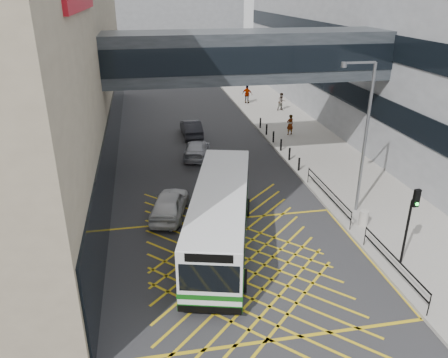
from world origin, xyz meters
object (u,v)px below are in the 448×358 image
car_dark (191,128)px  pedestrian_b (282,102)px  car_white (169,204)px  car_silver (197,149)px  bus (221,214)px  street_lamp (363,130)px  pedestrian_a (290,125)px  traffic_light (411,216)px  pedestrian_c (247,94)px  litter_bin (364,218)px

car_dark → pedestrian_b: pedestrian_b is taller
car_white → car_dark: (2.80, 13.78, -0.02)m
car_silver → pedestrian_b: bearing=-118.0°
bus → car_silver: 12.12m
street_lamp → pedestrian_a: size_ratio=4.71×
car_silver → traffic_light: traffic_light is taller
pedestrian_a → pedestrian_c: 11.37m
traffic_light → pedestrian_c: bearing=83.8°
bus → traffic_light: size_ratio=2.95×
car_silver → pedestrian_b: pedestrian_b is taller
bus → car_dark: size_ratio=2.44×
car_dark → pedestrian_b: bearing=-149.0°
pedestrian_b → traffic_light: bearing=-106.9°
bus → pedestrian_c: size_ratio=5.69×
car_silver → car_white: bearing=87.1°
car_dark → street_lamp: bearing=114.0°
pedestrian_c → pedestrian_a: bearing=127.0°
street_lamp → pedestrian_c: bearing=91.9°
bus → car_dark: bus is taller
bus → car_white: bus is taller
car_dark → litter_bin: 18.33m
pedestrian_b → pedestrian_a: bearing=-113.3°
street_lamp → pedestrian_c: street_lamp is taller
car_white → pedestrian_b: (12.61, 19.94, 0.32)m
traffic_light → pedestrian_b: (2.79, 26.70, -1.53)m
car_dark → pedestrian_b: size_ratio=2.55×
bus → street_lamp: 8.56m
pedestrian_a → pedestrian_b: bearing=-118.7°
pedestrian_a → pedestrian_b: (1.71, 7.74, 0.02)m
street_lamp → traffic_light: bearing=-90.0°
car_white → car_dark: size_ratio=1.01×
bus → car_white: bearing=138.5°
bus → litter_bin: (7.52, 0.14, -1.03)m
street_lamp → pedestrian_b: size_ratio=4.59×
bus → car_dark: bearing=102.7°
street_lamp → bus: bearing=-165.1°
car_white → pedestrian_b: pedestrian_b is taller
car_white → pedestrian_a: 16.36m
street_lamp → litter_bin: bearing=-96.2°
car_dark → pedestrian_c: (7.13, 9.75, 0.42)m
traffic_light → street_lamp: size_ratio=0.46×
bus → pedestrian_b: (10.38, 23.26, -0.56)m
bus → car_silver: bus is taller
pedestrian_b → litter_bin: bearing=-107.9°
car_white → street_lamp: (9.98, -1.53, 4.03)m
traffic_light → pedestrian_c: traffic_light is taller
car_white → traffic_light: size_ratio=1.22×
litter_bin → pedestrian_a: bearing=85.7°
pedestrian_a → car_white: bearing=31.9°
car_dark → street_lamp: 17.38m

